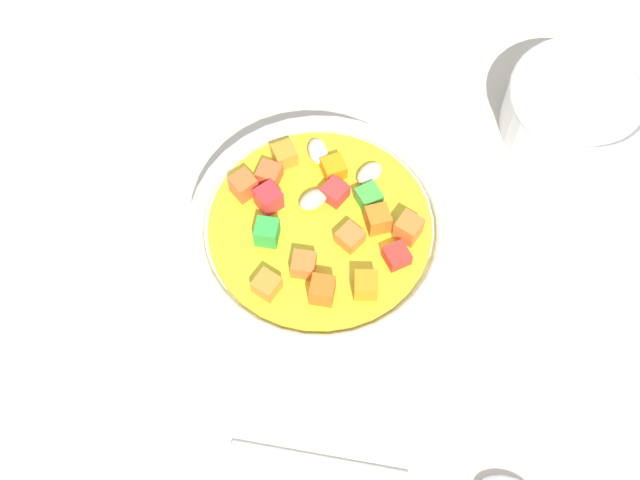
# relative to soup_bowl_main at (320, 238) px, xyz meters

# --- Properties ---
(ground_plane) EXTENTS (1.40, 1.40, 0.02)m
(ground_plane) POSITION_rel_soup_bowl_main_xyz_m (-0.00, -0.00, -0.04)
(ground_plane) COLOR #BAB2A0
(soup_bowl_main) EXTENTS (0.18, 0.18, 0.06)m
(soup_bowl_main) POSITION_rel_soup_bowl_main_xyz_m (0.00, 0.00, 0.00)
(soup_bowl_main) COLOR white
(soup_bowl_main) RESTS_ON ground_plane
(spoon) EXTENTS (0.18, 0.10, 0.01)m
(spoon) POSITION_rel_soup_bowl_main_xyz_m (0.02, -0.17, -0.02)
(spoon) COLOR silver
(spoon) RESTS_ON ground_plane
(side_bowl_small) EXTENTS (0.11, 0.11, 0.05)m
(side_bowl_small) POSITION_rel_soup_bowl_main_xyz_m (0.22, 0.06, -0.01)
(side_bowl_small) COLOR white
(side_bowl_small) RESTS_ON ground_plane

